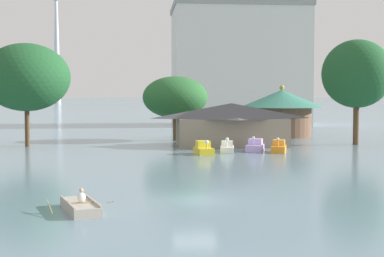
% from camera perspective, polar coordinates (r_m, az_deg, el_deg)
% --- Properties ---
extents(ground_plane, '(2000.00, 2000.00, 0.00)m').
position_cam_1_polar(ground_plane, '(33.02, 0.26, -7.15)').
color(ground_plane, slate).
extents(rowboat_with_rower, '(3.57, 4.19, 1.26)m').
position_cam_1_polar(rowboat_with_rower, '(30.31, -11.13, -7.67)').
color(rowboat_with_rower, '#ADA393').
rests_on(rowboat_with_rower, ground).
extents(pedal_boat_yellow, '(1.92, 3.06, 1.52)m').
position_cam_1_polar(pedal_boat_yellow, '(57.71, 1.18, -2.06)').
color(pedal_boat_yellow, yellow).
rests_on(pedal_boat_yellow, ground).
extents(pedal_boat_white, '(1.84, 3.15, 1.65)m').
position_cam_1_polar(pedal_boat_white, '(59.79, 3.54, -1.93)').
color(pedal_boat_white, white).
rests_on(pedal_boat_white, ground).
extents(pedal_boat_lavender, '(2.55, 3.36, 1.71)m').
position_cam_1_polar(pedal_boat_lavender, '(60.90, 6.35, -1.79)').
color(pedal_boat_lavender, '#B299D8').
rests_on(pedal_boat_lavender, ground).
extents(pedal_boat_orange, '(2.25, 3.18, 1.65)m').
position_cam_1_polar(pedal_boat_orange, '(60.25, 8.68, -1.88)').
color(pedal_boat_orange, orange).
rests_on(pedal_boat_orange, ground).
extents(boathouse, '(13.67, 7.69, 5.01)m').
position_cam_1_polar(boathouse, '(67.34, 3.95, 0.52)').
color(boathouse, gray).
rests_on(boathouse, ground).
extents(green_roof_pavilion, '(11.98, 11.98, 7.40)m').
position_cam_1_polar(green_roof_pavilion, '(82.81, 8.97, 1.92)').
color(green_roof_pavilion, brown).
rests_on(green_roof_pavilion, ground).
extents(shoreline_tree_tall_left, '(10.05, 10.05, 11.95)m').
position_cam_1_polar(shoreline_tree_tall_left, '(68.48, -16.27, 4.94)').
color(shoreline_tree_tall_left, brown).
rests_on(shoreline_tree_tall_left, ground).
extents(shoreline_tree_mid, '(8.54, 8.54, 8.43)m').
position_cam_1_polar(shoreline_tree_mid, '(74.61, -1.70, 3.15)').
color(shoreline_tree_mid, brown).
rests_on(shoreline_tree_mid, ground).
extents(shoreline_tree_right, '(8.31, 8.31, 12.61)m').
position_cam_1_polar(shoreline_tree_right, '(71.04, 16.19, 5.28)').
color(shoreline_tree_right, brown).
rests_on(shoreline_tree_right, ground).
extents(background_building_block, '(26.17, 16.90, 23.53)m').
position_cam_1_polar(background_building_block, '(113.81, 4.66, 6.32)').
color(background_building_block, silver).
rests_on(background_building_block, ground).
extents(distant_broadcast_tower, '(6.80, 6.80, 132.89)m').
position_cam_1_polar(distant_broadcast_tower, '(382.90, -13.45, 11.16)').
color(distant_broadcast_tower, silver).
rests_on(distant_broadcast_tower, ground).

